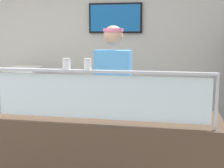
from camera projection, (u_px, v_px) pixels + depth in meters
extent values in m
cube|color=beige|center=(135.00, 55.00, 4.74)|extent=(6.41, 0.08, 2.70)
cube|color=black|center=(115.00, 18.00, 4.64)|extent=(0.79, 0.04, 0.43)
cube|color=#1966B2|center=(115.00, 18.00, 4.62)|extent=(0.74, 0.01, 0.38)
cube|color=#4C3828|center=(107.00, 165.00, 2.93)|extent=(2.01, 0.67, 0.95)
cylinder|color=#B2B5BC|center=(217.00, 102.00, 2.38)|extent=(0.02, 0.02, 0.44)
cube|color=silver|center=(99.00, 97.00, 2.55)|extent=(1.75, 0.01, 0.36)
cube|color=#B2B5BC|center=(99.00, 71.00, 2.52)|extent=(1.81, 0.06, 0.02)
cylinder|color=#9EA0A8|center=(103.00, 112.00, 2.93)|extent=(0.41, 0.41, 0.01)
cylinder|color=tan|center=(103.00, 111.00, 2.93)|extent=(0.38, 0.38, 0.02)
cylinder|color=gold|center=(103.00, 110.00, 2.93)|extent=(0.33, 0.33, 0.01)
cube|color=#ADAFB7|center=(98.00, 109.00, 2.91)|extent=(0.15, 0.29, 0.01)
cylinder|color=white|center=(67.00, 65.00, 2.56)|extent=(0.06, 0.06, 0.07)
cylinder|color=white|center=(67.00, 66.00, 2.56)|extent=(0.05, 0.05, 0.05)
cylinder|color=silver|center=(66.00, 59.00, 2.56)|extent=(0.06, 0.06, 0.02)
cylinder|color=white|center=(88.00, 65.00, 2.53)|extent=(0.06, 0.06, 0.07)
cylinder|color=red|center=(88.00, 67.00, 2.53)|extent=(0.05, 0.05, 0.05)
cylinder|color=silver|center=(88.00, 60.00, 2.52)|extent=(0.06, 0.06, 0.02)
cylinder|color=#23232D|center=(104.00, 142.00, 3.57)|extent=(0.13, 0.13, 0.95)
cylinder|color=#23232D|center=(123.00, 143.00, 3.52)|extent=(0.13, 0.13, 0.95)
cube|color=#4C9EE5|center=(113.00, 76.00, 3.42)|extent=(0.38, 0.21, 0.55)
sphere|color=tan|center=(113.00, 35.00, 3.36)|extent=(0.21, 0.21, 0.21)
cylinder|color=pink|center=(113.00, 30.00, 3.35)|extent=(0.21, 0.21, 0.04)
cylinder|color=tan|center=(127.00, 88.00, 3.19)|extent=(0.08, 0.34, 0.08)
cube|color=#B7BABF|center=(27.00, 116.00, 4.70)|extent=(0.70, 0.55, 0.92)
cube|color=silver|center=(26.00, 84.00, 4.62)|extent=(0.46, 0.46, 0.04)
cube|color=silver|center=(26.00, 81.00, 4.61)|extent=(0.47, 0.47, 0.05)
cube|color=silver|center=(26.00, 78.00, 4.61)|extent=(0.47, 0.47, 0.04)
cube|color=silver|center=(25.00, 75.00, 4.60)|extent=(0.46, 0.46, 0.04)
cube|color=silver|center=(25.00, 72.00, 4.59)|extent=(0.47, 0.47, 0.04)
cube|color=silver|center=(24.00, 69.00, 4.59)|extent=(0.46, 0.46, 0.04)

